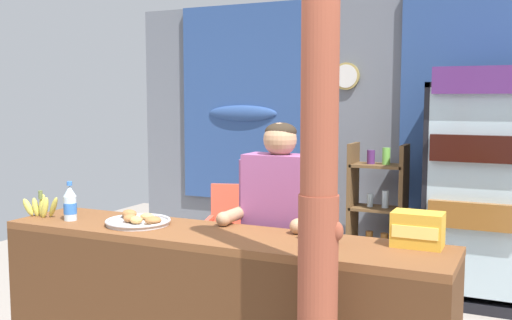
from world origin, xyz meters
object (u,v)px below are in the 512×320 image
bottle_shelf_rack (377,213)px  shopkeeper (279,220)px  drink_fridge (480,176)px  banana_bunch (41,207)px  timber_post (319,208)px  snack_box_choco_powder (418,229)px  soda_bottle_orange_soda (325,218)px  stall_counter (206,309)px  plastic_lawn_chair (232,227)px  soda_bottle_water (70,204)px  pastry_tray (138,221)px

bottle_shelf_rack → shopkeeper: 1.96m
drink_fridge → banana_bunch: bearing=-133.9°
timber_post → snack_box_choco_powder: timber_post is taller
bottle_shelf_rack → soda_bottle_orange_soda: 2.43m
stall_counter → soda_bottle_orange_soda: 0.79m
stall_counter → shopkeeper: bearing=71.3°
plastic_lawn_chair → banana_bunch: banana_bunch is taller
bottle_shelf_rack → plastic_lawn_chair: bottle_shelf_rack is taller
plastic_lawn_chair → soda_bottle_water: 2.07m
drink_fridge → soda_bottle_orange_soda: 2.33m
soda_bottle_water → pastry_tray: (0.42, 0.07, -0.07)m
snack_box_choco_powder → soda_bottle_water: bearing=-173.2°
stall_counter → soda_bottle_orange_soda: soda_bottle_orange_soda is taller
plastic_lawn_chair → soda_bottle_orange_soda: bearing=-52.2°
timber_post → soda_bottle_orange_soda: size_ratio=7.93×
plastic_lawn_chair → soda_bottle_orange_soda: (1.50, -1.94, 0.57)m
bottle_shelf_rack → banana_bunch: bearing=-120.3°
drink_fridge → shopkeeper: size_ratio=1.25×
shopkeeper → plastic_lawn_chair: bearing=125.9°
soda_bottle_orange_soda → timber_post: bearing=-74.7°
soda_bottle_water → pastry_tray: bearing=9.2°
bottle_shelf_rack → soda_bottle_orange_soda: size_ratio=3.94×
timber_post → bottle_shelf_rack: timber_post is taller
bottle_shelf_rack → soda_bottle_water: bottle_shelf_rack is taller
shopkeeper → banana_bunch: size_ratio=5.47×
soda_bottle_water → soda_bottle_orange_soda: bearing=2.3°
pastry_tray → snack_box_choco_powder: bearing=6.1°
timber_post → drink_fridge: (0.40, 2.68, -0.17)m
timber_post → soda_bottle_orange_soda: timber_post is taller
timber_post → plastic_lawn_chair: timber_post is taller
soda_bottle_water → stall_counter: bearing=-1.8°
stall_counter → soda_bottle_orange_soda: size_ratio=7.68×
stall_counter → soda_bottle_water: (-0.90, 0.03, 0.47)m
stall_counter → shopkeeper: 0.67m
shopkeeper → snack_box_choco_powder: size_ratio=6.40×
stall_counter → timber_post: (0.71, -0.33, 0.63)m
snack_box_choco_powder → shopkeeper: bearing=161.6°
timber_post → banana_bunch: (-1.84, 0.36, -0.20)m
shopkeeper → banana_bunch: 1.40m
bottle_shelf_rack → snack_box_choco_powder: size_ratio=5.32×
drink_fridge → banana_bunch: 3.23m
banana_bunch → soda_bottle_water: bearing=-1.3°
bottle_shelf_rack → plastic_lawn_chair: bearing=-160.1°
bottle_shelf_rack → soda_bottle_water: (-1.18, -2.43, 0.38)m
snack_box_choco_powder → banana_bunch: (-2.13, -0.22, -0.02)m
soda_bottle_water → snack_box_choco_powder: bearing=6.8°
drink_fridge → plastic_lawn_chair: drink_fridge is taller
bottle_shelf_rack → plastic_lawn_chair: (-1.19, -0.43, -0.15)m
soda_bottle_orange_soda → snack_box_choco_powder: 0.44m
stall_counter → drink_fridge: drink_fridge is taller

